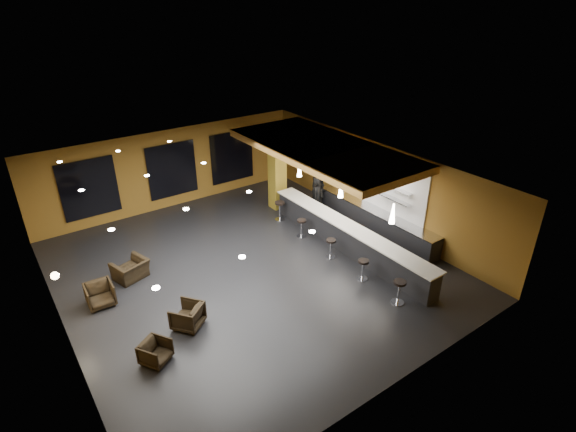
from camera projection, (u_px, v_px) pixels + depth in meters
floor at (250, 270)px, 15.83m from camera, size 12.00×13.00×0.10m
ceiling at (246, 175)px, 14.20m from camera, size 12.00×13.00×0.10m
wall_back at (171, 168)px, 19.75m from camera, size 12.00×0.10×3.50m
wall_front at (397, 335)px, 10.27m from camera, size 12.00×0.10×3.50m
wall_left at (52, 288)px, 11.87m from camera, size 0.10×13.00×3.50m
wall_right at (376, 184)px, 18.16m from camera, size 0.10×13.00×3.50m
wood_soffit at (323, 149)px, 17.09m from camera, size 3.60×8.00×0.28m
window_left at (89, 189)px, 17.88m from camera, size 2.20×0.06×2.40m
window_center at (172, 170)px, 19.70m from camera, size 2.20×0.06×2.40m
window_right at (232, 157)px, 21.26m from camera, size 2.20×0.06×2.40m
tile_backsplash at (394, 187)px, 17.27m from camera, size 0.06×3.20×2.40m
bar_counter at (347, 238)px, 16.75m from camera, size 0.60×8.00×1.00m
bar_top at (348, 226)px, 16.51m from camera, size 0.78×8.10×0.05m
prep_counter at (375, 220)px, 18.19m from camera, size 0.70×6.00×0.86m
prep_top at (376, 210)px, 17.98m from camera, size 0.72×6.00×0.03m
wall_shelf_lower at (394, 199)px, 17.24m from camera, size 0.30×1.50×0.03m
wall_shelf_upper at (396, 188)px, 17.03m from camera, size 0.30×1.50×0.03m
column at (277, 171)px, 19.52m from camera, size 0.60×0.60×3.50m
wall_sconce at (55, 276)px, 12.29m from camera, size 0.22×0.22×0.22m
pendant_0 at (393, 213)px, 14.47m from camera, size 0.20×0.20×0.70m
pendant_1 at (341, 188)px, 16.28m from camera, size 0.20×0.20×0.70m
pendant_2 at (300, 168)px, 18.09m from camera, size 0.20×0.20×0.70m
staff_a at (318, 198)px, 19.09m from camera, size 0.75×0.64×1.75m
staff_b at (321, 194)px, 19.69m from camera, size 0.77×0.61×1.56m
staff_c at (317, 190)px, 19.81m from camera, size 0.99×0.79×1.76m
armchair_a at (156, 352)px, 11.76m from camera, size 0.95×0.96×0.64m
armchair_b at (187, 316)px, 12.98m from camera, size 1.14×1.14×0.75m
armchair_c at (100, 295)px, 13.87m from camera, size 0.83×0.85×0.75m
armchair_d at (131, 270)px, 15.16m from camera, size 1.27×1.18×0.68m
bar_stool_0 at (399, 289)px, 13.88m from camera, size 0.41×0.41×0.82m
bar_stool_1 at (363, 267)px, 15.04m from camera, size 0.38×0.38×0.75m
bar_stool_2 at (331, 246)px, 16.29m from camera, size 0.38×0.38×0.74m
bar_stool_3 at (302, 226)px, 17.66m from camera, size 0.38×0.38×0.75m
bar_stool_4 at (280, 209)px, 18.92m from camera, size 0.42×0.42×0.84m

